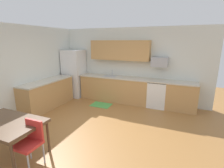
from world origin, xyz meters
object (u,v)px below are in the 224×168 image
at_px(dining_table, 6,125).
at_px(chair_near_table, 31,140).
at_px(refrigerator, 74,74).
at_px(oven_range, 157,94).
at_px(microwave, 160,62).

bearing_deg(dining_table, chair_near_table, -2.02).
bearing_deg(dining_table, refrigerator, 105.30).
distance_m(oven_range, microwave, 1.09).
xyz_separation_m(refrigerator, oven_range, (3.32, 0.08, -0.48)).
distance_m(microwave, dining_table, 4.61).
distance_m(refrigerator, microwave, 3.38).
distance_m(microwave, chair_near_table, 4.38).
xyz_separation_m(refrigerator, chair_near_table, (1.66, -3.74, -0.43)).
bearing_deg(dining_table, oven_range, 58.71).
distance_m(oven_range, chair_near_table, 4.16).
bearing_deg(chair_near_table, microwave, 66.98).
distance_m(refrigerator, chair_near_table, 4.11).
height_order(oven_range, dining_table, oven_range).
height_order(refrigerator, microwave, refrigerator).
bearing_deg(microwave, oven_range, -90.00).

